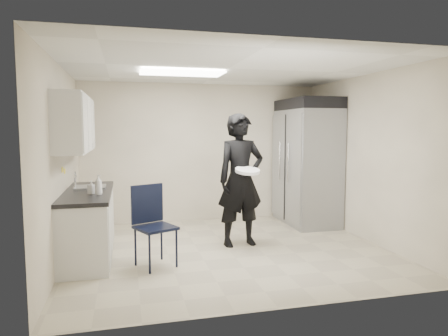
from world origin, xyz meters
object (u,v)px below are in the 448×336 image
object	(u,v)px
lower_counter	(88,225)
man_tuxedo	(241,180)
commercial_fridge	(307,167)
folding_chair	(156,228)

from	to	relation	value
lower_counter	man_tuxedo	size ratio (longest dim) A/B	0.96
commercial_fridge	man_tuxedo	distance (m)	1.92
lower_counter	commercial_fridge	xyz separation A→B (m)	(3.78, 1.07, 0.62)
man_tuxedo	lower_counter	bearing A→B (deg)	173.14
lower_counter	commercial_fridge	bearing A→B (deg)	15.88
commercial_fridge	folding_chair	bearing A→B (deg)	-149.11
lower_counter	man_tuxedo	bearing A→B (deg)	0.07
folding_chair	man_tuxedo	world-z (taller)	man_tuxedo
lower_counter	folding_chair	bearing A→B (deg)	-37.38
lower_counter	commercial_fridge	distance (m)	3.98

